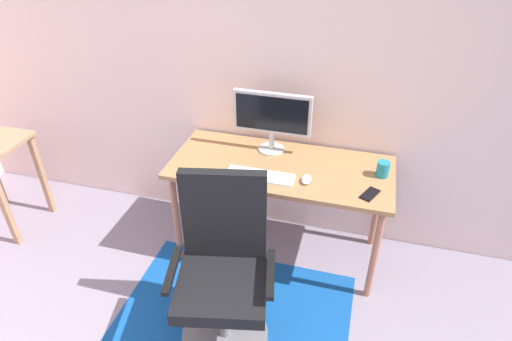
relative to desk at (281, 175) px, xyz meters
name	(u,v)px	position (x,y,z in m)	size (l,w,h in m)	color
wall_back	(269,60)	(-0.19, 0.39, 0.63)	(6.00, 0.10, 2.60)	beige
area_rug	(230,325)	(-0.13, -0.73, -0.66)	(1.42, 1.18, 0.01)	navy
desk	(281,175)	(0.00, 0.00, 0.00)	(1.45, 0.64, 0.74)	#9B6C43
monitor	(272,116)	(-0.11, 0.18, 0.33)	(0.52, 0.18, 0.42)	#B2B2B7
keyboard	(260,176)	(-0.10, -0.17, 0.09)	(0.43, 0.13, 0.02)	white
computer_mouse	(307,179)	(0.19, -0.14, 0.09)	(0.06, 0.10, 0.03)	white
coffee_cup	(383,169)	(0.64, 0.05, 0.13)	(0.08, 0.08, 0.10)	#1B7682
cell_phone	(370,194)	(0.58, -0.18, 0.08)	(0.07, 0.14, 0.01)	black
office_chair	(224,279)	(-0.15, -0.76, -0.23)	(0.62, 0.58, 1.06)	slate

